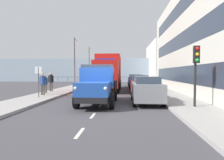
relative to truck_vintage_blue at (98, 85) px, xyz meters
The scene contains 24 objects.
ground_plane 8.29m from the truck_vintage_blue, 91.51° to the right, with size 80.00×80.00×0.00m, color #423F44.
sidewalk_left 9.81m from the truck_vintage_blue, 122.78° to the right, with size 2.64×36.45×0.15m, color #9E9993.
sidewalk_right 9.59m from the truck_vintage_blue, 59.40° to the right, with size 2.64×36.45×0.15m, color #9E9993.
road_centreline_markings 7.34m from the truck_vintage_blue, 91.70° to the right, with size 0.12×32.17×0.01m.
building_terrace 13.48m from the truck_vintage_blue, 145.91° to the right, with size 8.29×23.66×9.87m.
building_far_block 29.46m from the truck_vintage_blue, 111.47° to the right, with size 8.28×14.38×7.70m.
sea_horizon 29.45m from the truck_vintage_blue, 90.42° to the right, with size 80.00×0.80×5.00m, color #8C9EAD.
seawall_railing 25.83m from the truck_vintage_blue, 90.48° to the right, with size 28.08×0.08×1.20m.
truck_vintage_blue is the anchor object (origin of this frame).
lorry_cargo_red 9.46m from the truck_vintage_blue, 89.01° to the right, with size 2.58×8.20×3.87m.
car_grey_kerbside_near 3.13m from the truck_vintage_blue, 165.02° to the right, with size 1.82×4.40×1.72m.
car_maroon_kerbside_1 7.19m from the truck_vintage_blue, 114.78° to the right, with size 1.80×4.34×1.72m.
car_black_kerbside_2 12.53m from the truck_vintage_blue, 103.91° to the right, with size 1.75×4.27×1.72m.
car_navy_kerbside_3 17.72m from the truck_vintage_blue, 99.79° to the right, with size 1.93×4.54×1.72m.
car_red_oppositeside_0 12.81m from the truck_vintage_blue, 78.37° to the right, with size 1.86×4.46×1.72m.
car_silver_oppositeside_1 18.87m from the truck_vintage_blue, 82.14° to the right, with size 1.82×4.34×1.72m.
car_white_oppositeside_2 25.24m from the truck_vintage_blue, 84.13° to the right, with size 1.92×3.97×1.72m.
pedestrian_near_railing 6.08m from the truck_vintage_blue, 34.99° to the right, with size 0.53×0.34×1.78m.
pedestrian_with_bag 7.30m from the truck_vintage_blue, 42.14° to the right, with size 0.53×0.34×1.64m.
pedestrian_couple_b 8.61m from the truck_vintage_blue, 49.99° to the right, with size 0.53×0.34×1.83m.
traffic_light_near 5.65m from the truck_vintage_blue, 167.80° to the left, with size 0.28×0.41×3.20m.
lamp_post_promenade 13.43m from the truck_vintage_blue, 69.13° to the right, with size 0.32×1.14×6.19m.
lamp_post_far 23.04m from the truck_vintage_blue, 77.96° to the right, with size 0.32×1.14×6.46m.
street_sign 5.12m from the truck_vintage_blue, 24.00° to the right, with size 0.50×0.07×2.25m.
Camera 1 is at (-1.47, 10.00, 1.95)m, focal length 30.69 mm.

